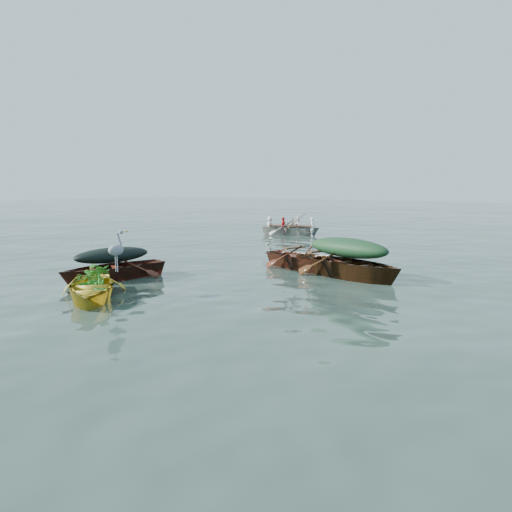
{
  "coord_description": "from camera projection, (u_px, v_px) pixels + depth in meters",
  "views": [
    {
      "loc": [
        8.16,
        -8.47,
        2.46
      ],
      "look_at": [
        0.35,
        2.83,
        0.5
      ],
      "focal_mm": 35.0,
      "sensor_mm": 36.0,
      "label": 1
    }
  ],
  "objects": [
    {
      "name": "oars",
      "position": [
        291.0,
        225.0,
        24.67
      ],
      "size": [
        1.47,
        2.65,
        0.06
      ],
      "primitive_type": null,
      "rotation": [
        0.0,
        0.0,
        1.93
      ],
      "color": "olive",
      "rests_on": "rowed_boat"
    },
    {
      "name": "green_tarp_cover",
      "position": [
        348.0,
        248.0,
        13.24
      ],
      "size": [
        2.69,
        1.47,
        0.52
      ],
      "primitive_type": "ellipsoid",
      "rotation": [
        0.0,
        0.0,
        1.3
      ],
      "color": "#193F21",
      "rests_on": "green_tarp_boat"
    },
    {
      "name": "dinghy_weeds",
      "position": [
        94.0,
        262.0,
        11.27
      ],
      "size": [
        1.14,
        1.12,
        0.6
      ],
      "primitive_type": "imported",
      "rotation": [
        0.0,
        0.0,
        0.83
      ],
      "color": "#1E6F1D",
      "rests_on": "yellow_dinghy"
    },
    {
      "name": "ground",
      "position": [
        176.0,
        289.0,
        11.84
      ],
      "size": [
        140.0,
        140.0,
        0.0
      ],
      "primitive_type": "plane",
      "color": "#31453B",
      "rests_on": "ground"
    },
    {
      "name": "open_wooden_boat",
      "position": [
        306.0,
        270.0,
        14.53
      ],
      "size": [
        4.52,
        2.63,
        1.0
      ],
      "primitive_type": "imported",
      "rotation": [
        0.0,
        0.0,
        1.25
      ],
      "color": "#5C2117",
      "rests_on": "ground"
    },
    {
      "name": "dark_covered_boat",
      "position": [
        113.0,
        279.0,
        13.12
      ],
      "size": [
        2.15,
        4.0,
        0.95
      ],
      "primitive_type": "imported",
      "rotation": [
        0.0,
        0.0,
        -0.21
      ],
      "color": "#541D13",
      "rests_on": "ground"
    },
    {
      "name": "thwart_benches",
      "position": [
        306.0,
        252.0,
        14.46
      ],
      "size": [
        2.3,
        1.44,
        0.04
      ],
      "primitive_type": null,
      "rotation": [
        0.0,
        0.0,
        1.25
      ],
      "color": "#462610",
      "rests_on": "open_wooden_boat"
    },
    {
      "name": "green_tarp_boat",
      "position": [
        347.0,
        278.0,
        13.35
      ],
      "size": [
        4.89,
        2.67,
        1.11
      ],
      "primitive_type": "imported",
      "rotation": [
        0.0,
        0.0,
        1.3
      ],
      "color": "#492811",
      "rests_on": "ground"
    },
    {
      "name": "rowers",
      "position": [
        291.0,
        218.0,
        24.62
      ],
      "size": [
        3.0,
        1.99,
        0.76
      ],
      "primitive_type": "imported",
      "rotation": [
        0.0,
        0.0,
        1.93
      ],
      "color": "white",
      "rests_on": "rowed_boat"
    },
    {
      "name": "yellow_dinghy",
      "position": [
        92.0,
        299.0,
        10.84
      ],
      "size": [
        3.37,
        3.24,
        0.89
      ],
      "primitive_type": "imported",
      "rotation": [
        0.0,
        0.0,
        0.83
      ],
      "color": "gold",
      "rests_on": "ground"
    },
    {
      "name": "heron",
      "position": [
        116.0,
        257.0,
        10.88
      ],
      "size": [
        0.48,
        0.48,
        0.92
      ],
      "primitive_type": null,
      "rotation": [
        0.0,
        0.0,
        0.83
      ],
      "color": "gray",
      "rests_on": "yellow_dinghy"
    },
    {
      "name": "rowed_boat",
      "position": [
        291.0,
        235.0,
        24.74
      ],
      "size": [
        4.16,
        2.52,
        0.94
      ],
      "primitive_type": "imported",
      "rotation": [
        0.0,
        0.0,
        1.93
      ],
      "color": "beige",
      "rests_on": "ground"
    },
    {
      "name": "dark_tarp_cover",
      "position": [
        112.0,
        254.0,
        13.03
      ],
      "size": [
        1.19,
        2.2,
        0.4
      ],
      "primitive_type": "ellipsoid",
      "rotation": [
        0.0,
        0.0,
        -0.21
      ],
      "color": "black",
      "rests_on": "dark_covered_boat"
    }
  ]
}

